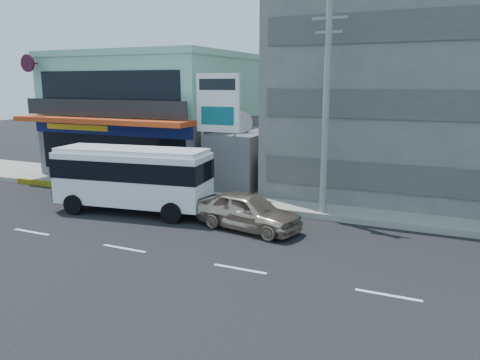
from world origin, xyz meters
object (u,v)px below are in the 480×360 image
(shop_building, at_px, (155,117))
(motorcycle_rider, at_px, (74,187))
(billboard, at_px, (218,110))
(sedan, at_px, (248,211))
(satellite_dish, at_px, (240,132))
(minibus, at_px, (132,174))
(concrete_building, at_px, (431,72))
(utility_pole_near, at_px, (326,110))

(shop_building, xyz_separation_m, motorcycle_rider, (0.71, -8.90, -3.22))
(billboard, relative_size, sedan, 1.41)
(shop_building, relative_size, motorcycle_rider, 5.23)
(satellite_dish, xyz_separation_m, billboard, (-0.50, -1.80, 1.35))
(billboard, xyz_separation_m, minibus, (-2.41, -4.71, -2.99))
(concrete_building, height_order, utility_pole_near, concrete_building)
(concrete_building, xyz_separation_m, satellite_dish, (-10.00, -4.00, -3.42))
(shop_building, height_order, utility_pole_near, utility_pole_near)
(minibus, xyz_separation_m, motorcycle_rider, (-4.38, 0.55, -1.15))
(billboard, bearing_deg, minibus, -117.10)
(billboard, bearing_deg, concrete_building, 28.92)
(utility_pole_near, bearing_deg, motorcycle_rider, -169.94)
(shop_building, relative_size, billboard, 1.80)
(concrete_building, height_order, satellite_dish, concrete_building)
(shop_building, height_order, concrete_building, concrete_building)
(utility_pole_near, xyz_separation_m, motorcycle_rider, (-13.29, -2.36, -4.37))
(billboard, height_order, motorcycle_rider, billboard)
(satellite_dish, distance_m, billboard, 2.31)
(billboard, relative_size, minibus, 0.86)
(shop_building, height_order, sedan, shop_building)
(satellite_dish, bearing_deg, concrete_building, 21.80)
(concrete_building, xyz_separation_m, sedan, (-6.55, -10.72, -6.16))
(minibus, relative_size, motorcycle_rider, 3.38)
(shop_building, bearing_deg, motorcycle_rider, -85.41)
(satellite_dish, relative_size, billboard, 0.22)
(satellite_dish, bearing_deg, utility_pole_near, -30.96)
(shop_building, xyz_separation_m, sedan, (11.45, -9.67, -3.16))
(satellite_dish, bearing_deg, billboard, -105.52)
(satellite_dish, distance_m, sedan, 8.04)
(concrete_building, bearing_deg, satellite_dish, -158.20)
(shop_building, relative_size, satellite_dish, 8.27)
(minibus, bearing_deg, utility_pole_near, 18.06)
(concrete_building, distance_m, sedan, 14.00)
(satellite_dish, height_order, minibus, satellite_dish)
(shop_building, relative_size, sedan, 2.53)
(concrete_building, relative_size, satellite_dish, 10.67)
(sedan, bearing_deg, concrete_building, -20.48)
(shop_building, xyz_separation_m, concrete_building, (18.00, 1.05, 3.00))
(utility_pole_near, xyz_separation_m, minibus, (-8.91, -2.91, -3.21))
(shop_building, distance_m, billboard, 8.92)
(shop_building, height_order, minibus, shop_building)
(concrete_building, distance_m, satellite_dish, 11.30)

